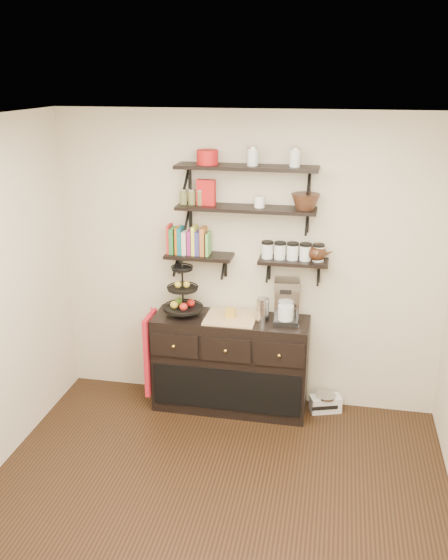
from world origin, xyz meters
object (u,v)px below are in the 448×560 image
radio (325,403)px  sideboard (231,363)px  coffee_maker (287,301)px  fruit_stand (183,296)px

radio → sideboard: bearing=167.2°
sideboard → coffee_maker: coffee_maker is taller
coffee_maker → fruit_stand: bearing=176.4°
fruit_stand → radio: 1.66m
fruit_stand → radio: (1.32, 0.08, -1.00)m
coffee_maker → radio: (0.39, 0.06, -1.01)m
fruit_stand → coffee_maker: 0.93m
radio → fruit_stand: bearing=165.2°
coffee_maker → radio: bearing=3.9°
sideboard → radio: bearing=5.7°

